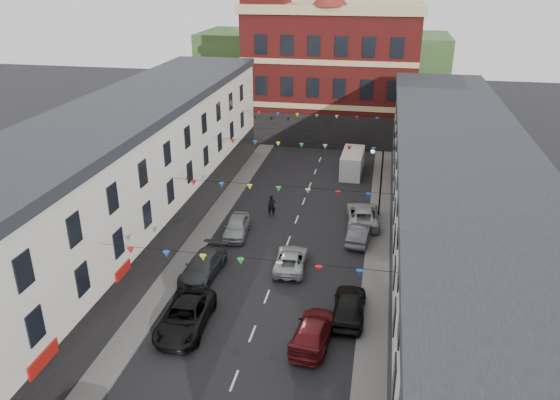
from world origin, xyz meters
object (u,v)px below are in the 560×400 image
Objects in this scene: moving_car at (291,259)px; white_van at (352,163)px; street_lamp at (379,174)px; car_right_f at (363,215)px; car_left_d at (203,266)px; car_right_c at (314,331)px; car_right_d at (349,306)px; car_left_e at (237,226)px; car_left_c at (185,317)px; car_right_e at (360,233)px.

moving_car is 20.30m from white_van.
street_lamp reaches higher than car_right_f.
white_van is (-2.75, 10.07, -2.71)m from street_lamp.
moving_car is at bearing 25.32° from car_left_d.
car_left_d is 10.28m from car_right_c.
white_van is at bearing 73.10° from car_left_d.
car_left_e is at bearing -44.73° from car_right_d.
car_right_c is at bearing -30.09° from car_left_d.
car_left_c is at bearing -103.86° from white_van.
car_left_c is at bearing 56.11° from moving_car.
car_right_d is 1.04× the size of moving_car.
car_left_d is at bearing 18.06° from moving_car.
car_left_c is at bearing 61.43° from car_right_e.
car_left_e is 1.00× the size of car_right_e.
car_right_f is (-1.05, -1.70, -3.13)m from street_lamp.
car_right_e is 0.95× the size of moving_car.
street_lamp is 5.98m from car_right_e.
car_right_f reaches higher than moving_car.
street_lamp is 1.08× the size of car_right_f.
white_van reaches higher than car_left_c.
car_left_c reaches higher than car_right_f.
car_left_d reaches higher than car_left_e.
street_lamp is 1.24× the size of car_right_d.
car_left_e is (-0.22, 12.42, -0.03)m from car_left_c.
street_lamp is 1.29× the size of moving_car.
white_van reaches higher than moving_car.
street_lamp is 10.78m from white_van.
car_right_d is at bearing 96.62° from car_right_e.
car_left_d is 23.92m from white_van.
car_right_d is 10.28m from car_right_e.
car_right_e reaches higher than moving_car.
moving_car is at bearing 54.78° from car_right_e.
car_right_f is (1.90, 16.34, 0.04)m from car_right_c.
moving_car is (5.12, -4.26, -0.11)m from car_left_e.
car_right_c is at bearing 105.80° from moving_car.
car_right_e is at bearing 84.60° from car_right_f.
car_left_c is 1.01× the size of car_right_f.
car_left_e is at bearing 11.85° from car_right_e.
car_left_d reaches higher than moving_car.
moving_car is (5.76, 2.21, -0.11)m from car_left_d.
car_left_c is 19.03m from car_right_f.
car_left_e reaches higher than car_right_c.
street_lamp is 1.15× the size of car_left_d.
car_left_c is 1.04× the size of white_van.
car_left_e is at bearing -151.92° from street_lamp.
street_lamp is 1.19× the size of car_right_c.
car_left_c reaches higher than moving_car.
car_right_d is 6.91m from moving_car.
car_right_e is 15.14m from white_van.
car_right_e is at bearing -91.89° from car_right_c.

